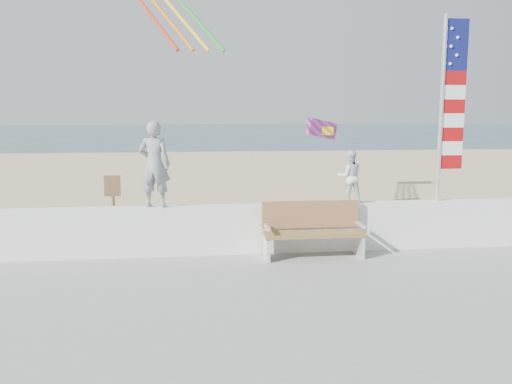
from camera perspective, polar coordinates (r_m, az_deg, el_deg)
ground at (r=8.40m, az=0.13°, el=-11.01°), size 220.00×220.00×0.00m
sand at (r=17.11m, az=-3.57°, el=-0.81°), size 90.00×40.00×0.08m
seawall at (r=10.14m, az=-1.26°, el=-3.88°), size 30.00×0.35×0.90m
adult at (r=9.92m, az=-10.64°, el=2.90°), size 0.63×0.48×1.56m
child at (r=10.37m, az=9.83°, el=1.60°), size 0.49×0.38×1.00m
bench at (r=9.88m, az=5.96°, el=-3.91°), size 1.80×0.57×1.00m
flag at (r=10.99m, az=19.58°, el=9.00°), size 0.50×0.08×3.50m
parafoil_kite at (r=14.48m, az=6.99°, el=6.58°), size 0.88×0.42×0.59m
sign at (r=11.24m, az=-14.81°, el=-1.31°), size 0.32×0.07×1.46m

